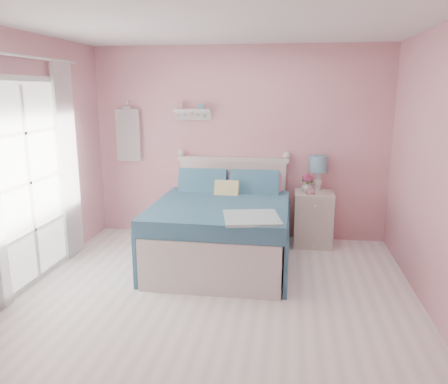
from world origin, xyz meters
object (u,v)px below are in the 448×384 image
(table_lamp, at_px, (318,166))
(bed, at_px, (223,229))
(nightstand, at_px, (313,219))
(vase, at_px, (307,187))
(teacup, at_px, (310,191))

(table_lamp, bearing_deg, bed, -144.55)
(nightstand, relative_size, vase, 4.75)
(nightstand, distance_m, table_lamp, 0.69)
(teacup, bearing_deg, vase, 108.45)
(bed, height_order, table_lamp, table_lamp)
(bed, distance_m, teacup, 1.25)
(nightstand, distance_m, vase, 0.44)
(vase, xyz_separation_m, teacup, (0.04, -0.11, -0.04))
(table_lamp, xyz_separation_m, vase, (-0.14, -0.12, -0.25))
(bed, bearing_deg, table_lamp, 36.01)
(table_lamp, xyz_separation_m, teacup, (-0.10, -0.22, -0.29))
(nightstand, xyz_separation_m, table_lamp, (0.04, 0.10, 0.68))
(bed, bearing_deg, nightstand, 33.45)
(teacup, bearing_deg, table_lamp, 65.10)
(teacup, bearing_deg, bed, -150.35)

